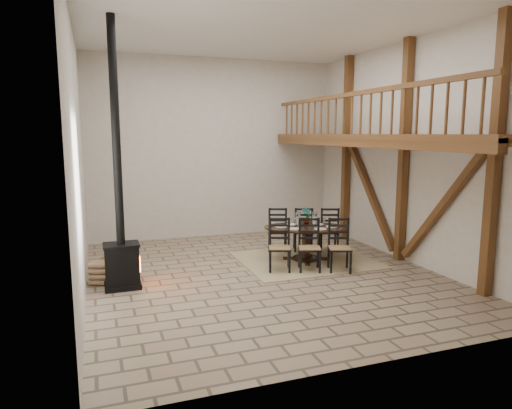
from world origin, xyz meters
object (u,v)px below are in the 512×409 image
object	(u,v)px
dining_table	(306,243)
log_stack	(99,273)
log_basket	(113,265)
wood_stove	(120,231)

from	to	relation	value
dining_table	log_stack	size ratio (longest dim) A/B	5.84
log_stack	log_basket	bearing A→B (deg)	63.85
wood_stove	log_stack	bearing A→B (deg)	136.53
wood_stove	log_stack	world-z (taller)	wood_stove
dining_table	log_stack	world-z (taller)	dining_table
log_basket	log_stack	distance (m)	0.63
dining_table	wood_stove	bearing A→B (deg)	-151.56
log_stack	dining_table	bearing A→B (deg)	2.24
log_basket	log_stack	bearing A→B (deg)	-116.15
wood_stove	log_basket	distance (m)	1.34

